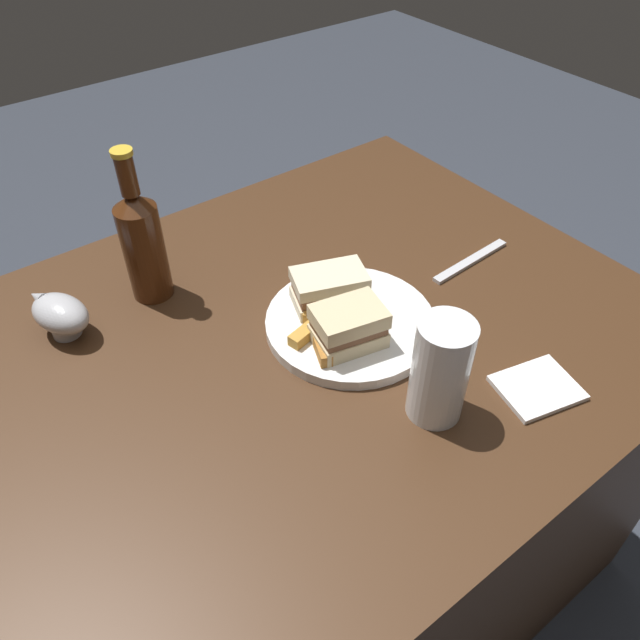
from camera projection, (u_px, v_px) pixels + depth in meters
The scene contains 14 objects.
ground_plane at pixel (300, 562), 1.44m from camera, with size 6.00×6.00×0.00m, color #333842.
dining_table at pixel (295, 474), 1.20m from camera, with size 1.16×0.87×0.72m, color #422816.
plate at pixel (350, 323), 0.97m from camera, with size 0.27×0.27×0.02m, color white.
sandwich_half_left at pixel (329, 288), 0.97m from camera, with size 0.13×0.10×0.06m.
sandwich_half_right at pixel (349, 326), 0.91m from camera, with size 0.11×0.09×0.06m.
potato_wedge_front at pixel (311, 310), 0.96m from camera, with size 0.05×0.02×0.02m, color #B77F33.
potato_wedge_middle at pixel (312, 304), 0.98m from camera, with size 0.05×0.02×0.02m, color gold.
potato_wedge_back at pixel (303, 335), 0.92m from camera, with size 0.05×0.02×0.02m, color gold.
potato_wedge_left_edge at pixel (323, 351), 0.90m from camera, with size 0.05×0.02×0.02m, color #AD702D.
pint_glass at pixel (439, 376), 0.81m from camera, with size 0.08×0.08×0.16m.
gravy_boat at pixel (60, 313), 0.94m from camera, with size 0.10×0.12×0.07m.
cider_bottle at pixel (142, 242), 0.97m from camera, with size 0.07×0.07×0.26m.
napkin at pixel (537, 388), 0.88m from camera, with size 0.11×0.09×0.01m, color white.
fork at pixel (471, 261), 1.10m from camera, with size 0.18×0.02×0.01m, color silver.
Camera 1 is at (0.37, 0.57, 1.38)m, focal length 34.83 mm.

